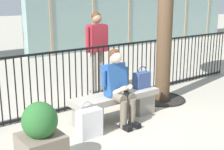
{
  "coord_description": "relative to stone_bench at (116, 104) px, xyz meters",
  "views": [
    {
      "loc": [
        -3.06,
        -3.91,
        2.01
      ],
      "look_at": [
        0.0,
        0.1,
        0.75
      ],
      "focal_mm": 50.31,
      "sensor_mm": 36.0,
      "label": 1
    }
  ],
  "objects": [
    {
      "name": "planter",
      "position": [
        -1.68,
        -0.73,
        0.12
      ],
      "size": [
        0.49,
        0.49,
        0.85
      ],
      "color": "#726656",
      "rests_on": "ground"
    },
    {
      "name": "plaza_railing",
      "position": [
        -0.0,
        0.85,
        0.29
      ],
      "size": [
        8.48,
        0.04,
        1.12
      ],
      "color": "black",
      "rests_on": "ground"
    },
    {
      "name": "shopping_bag",
      "position": [
        -0.73,
        -0.31,
        -0.05
      ],
      "size": [
        0.36,
        0.17,
        0.53
      ],
      "color": "white",
      "rests_on": "ground"
    },
    {
      "name": "handbag_on_bench",
      "position": [
        0.58,
        -0.01,
        0.33
      ],
      "size": [
        0.29,
        0.15,
        0.39
      ],
      "color": "#33477F",
      "rests_on": "stone_bench"
    },
    {
      "name": "stone_bench",
      "position": [
        0.0,
        0.0,
        0.0
      ],
      "size": [
        1.6,
        0.44,
        0.45
      ],
      "color": "gray",
      "rests_on": "ground"
    },
    {
      "name": "ground_plane",
      "position": [
        0.0,
        0.0,
        -0.27
      ],
      "size": [
        60.0,
        60.0,
        0.0
      ],
      "primitive_type": "plane",
      "color": "#A8A091"
    },
    {
      "name": "seated_person_with_phone",
      "position": [
        -0.05,
        -0.13,
        0.38
      ],
      "size": [
        0.52,
        0.66,
        1.21
      ],
      "color": "#6B6051",
      "rests_on": "ground"
    },
    {
      "name": "bystander_at_railing",
      "position": [
        0.62,
        1.43,
        0.73
      ],
      "size": [
        0.55,
        0.27,
        1.71
      ],
      "color": "gray",
      "rests_on": "ground"
    }
  ]
}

